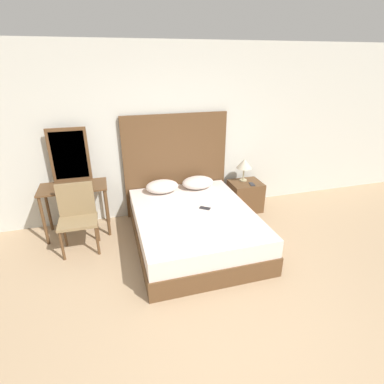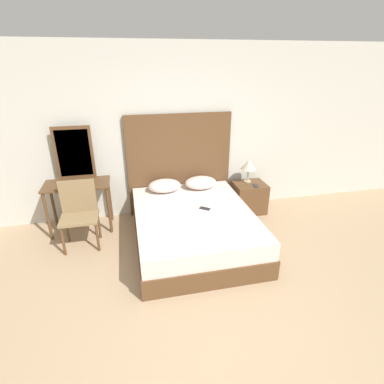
{
  "view_description": "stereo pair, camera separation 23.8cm",
  "coord_description": "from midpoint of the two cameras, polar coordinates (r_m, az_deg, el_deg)",
  "views": [
    {
      "loc": [
        -0.94,
        -1.88,
        2.44
      ],
      "look_at": [
        0.11,
        1.75,
        0.75
      ],
      "focal_mm": 28.0,
      "sensor_mm": 36.0,
      "label": 1
    },
    {
      "loc": [
        -0.71,
        -1.94,
        2.44
      ],
      "look_at": [
        0.11,
        1.75,
        0.75
      ],
      "focal_mm": 28.0,
      "sensor_mm": 36.0,
      "label": 2
    }
  ],
  "objects": [
    {
      "name": "pillow_left",
      "position": [
        4.75,
        -3.83,
        1.19
      ],
      "size": [
        0.51,
        0.38,
        0.19
      ],
      "color": "silver",
      "rests_on": "bed"
    },
    {
      "name": "phone_on_bed",
      "position": [
        4.23,
        4.07,
        -3.17
      ],
      "size": [
        0.16,
        0.15,
        0.01
      ],
      "color": "#232328",
      "rests_on": "bed"
    },
    {
      "name": "ground_plane",
      "position": [
        3.21,
        7.74,
        -25.8
      ],
      "size": [
        16.0,
        16.0,
        0.0
      ],
      "primitive_type": "plane",
      "color": "tan"
    },
    {
      "name": "bed",
      "position": [
        4.28,
        1.9,
        -6.75
      ],
      "size": [
        1.62,
        2.04,
        0.5
      ],
      "color": "brown",
      "rests_on": "ground_plane"
    },
    {
      "name": "headboard",
      "position": [
        4.96,
        -1.01,
        5.17
      ],
      "size": [
        1.7,
        0.05,
        1.67
      ],
      "color": "brown",
      "rests_on": "ground_plane"
    },
    {
      "name": "nightstand",
      "position": [
        5.27,
        12.08,
        -1.03
      ],
      "size": [
        0.53,
        0.45,
        0.51
      ],
      "color": "brown",
      "rests_on": "ground_plane"
    },
    {
      "name": "vanity_desk",
      "position": [
        4.72,
        -19.56,
        -0.02
      ],
      "size": [
        0.94,
        0.49,
        0.77
      ],
      "color": "brown",
      "rests_on": "ground_plane"
    },
    {
      "name": "chair",
      "position": [
        4.37,
        -19.27,
        -3.21
      ],
      "size": [
        0.5,
        0.4,
        0.93
      ],
      "color": "olive",
      "rests_on": "ground_plane"
    },
    {
      "name": "phone_on_nightstand",
      "position": [
        5.09,
        13.37,
        1.16
      ],
      "size": [
        0.1,
        0.16,
        0.01
      ],
      "color": "#232328",
      "rests_on": "nightstand"
    },
    {
      "name": "wall_back",
      "position": [
        4.87,
        -2.59,
        11.08
      ],
      "size": [
        10.0,
        0.06,
        2.7
      ],
      "color": "silver",
      "rests_on": "ground_plane"
    },
    {
      "name": "vanity_mirror",
      "position": [
        4.75,
        -20.21,
        6.97
      ],
      "size": [
        0.55,
        0.03,
        0.8
      ],
      "color": "brown",
      "rests_on": "vanity_desk"
    },
    {
      "name": "table_lamp",
      "position": [
        5.13,
        12.05,
        5.0
      ],
      "size": [
        0.26,
        0.26,
        0.39
      ],
      "color": "tan",
      "rests_on": "nightstand"
    },
    {
      "name": "pillow_right",
      "position": [
        4.87,
        3.05,
        1.77
      ],
      "size": [
        0.51,
        0.38,
        0.19
      ],
      "color": "silver",
      "rests_on": "bed"
    }
  ]
}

